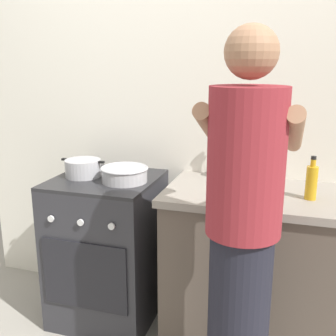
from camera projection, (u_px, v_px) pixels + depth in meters
ground at (154, 336)px, 2.38m from camera, size 6.00×6.00×0.00m
back_wall at (210, 115)px, 2.47m from camera, size 3.20×0.10×2.50m
countertop at (255, 269)px, 2.25m from camera, size 1.00×0.60×0.90m
stove_range at (108, 248)px, 2.51m from camera, size 0.60×0.62×0.90m
pot at (83, 168)px, 2.42m from camera, size 0.28×0.21×0.10m
mixing_bowl at (125, 174)px, 2.31m from camera, size 0.27×0.27×0.09m
utensil_crock at (228, 164)px, 2.37m from camera, size 0.10×0.10×0.33m
spice_bottle at (269, 188)px, 2.06m from camera, size 0.04×0.04×0.09m
oil_bottle at (311, 182)px, 2.00m from camera, size 0.06×0.06×0.22m
person at (242, 241)px, 1.64m from camera, size 0.41×0.50×1.70m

